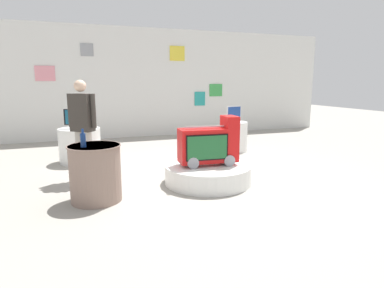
# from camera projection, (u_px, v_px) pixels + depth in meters

# --- Properties ---
(ground_plane) EXTENTS (30.00, 30.00, 0.00)m
(ground_plane) POSITION_uv_depth(u_px,v_px,m) (198.00, 177.00, 5.90)
(ground_plane) COLOR #9E998E
(back_wall_display) EXTENTS (12.81, 0.13, 3.33)m
(back_wall_display) POSITION_uv_depth(u_px,v_px,m) (143.00, 83.00, 10.08)
(back_wall_display) COLOR silver
(back_wall_display) RESTS_ON ground
(main_display_pedestal) EXTENTS (1.47, 1.47, 0.32)m
(main_display_pedestal) POSITION_uv_depth(u_px,v_px,m) (208.00, 174.00, 5.55)
(main_display_pedestal) COLOR white
(main_display_pedestal) RESTS_ON ground
(novelty_firetruck_tv) EXTENTS (1.01, 0.48, 0.82)m
(novelty_firetruck_tv) POSITION_uv_depth(u_px,v_px,m) (209.00, 145.00, 5.46)
(novelty_firetruck_tv) COLOR gray
(novelty_firetruck_tv) RESTS_ON main_display_pedestal
(display_pedestal_left_rear) EXTENTS (0.68, 0.68, 0.73)m
(display_pedestal_left_rear) POSITION_uv_depth(u_px,v_px,m) (233.00, 137.00, 8.07)
(display_pedestal_left_rear) COLOR white
(display_pedestal_left_rear) RESTS_ON ground
(tv_on_left_rear) EXTENTS (0.43, 0.19, 0.39)m
(tv_on_left_rear) POSITION_uv_depth(u_px,v_px,m) (234.00, 113.00, 7.96)
(tv_on_left_rear) COLOR black
(tv_on_left_rear) RESTS_ON display_pedestal_left_rear
(display_pedestal_center_rear) EXTENTS (0.87, 0.87, 0.73)m
(display_pedestal_center_rear) POSITION_uv_depth(u_px,v_px,m) (80.00, 145.00, 6.97)
(display_pedestal_center_rear) COLOR white
(display_pedestal_center_rear) RESTS_ON ground
(tv_on_center_rear) EXTENTS (0.57, 0.20, 0.41)m
(tv_on_center_rear) POSITION_uv_depth(u_px,v_px,m) (78.00, 118.00, 6.85)
(tv_on_center_rear) COLOR black
(tv_on_center_rear) RESTS_ON display_pedestal_center_rear
(side_table_round) EXTENTS (0.75, 0.75, 0.82)m
(side_table_round) POSITION_uv_depth(u_px,v_px,m) (96.00, 173.00, 4.67)
(side_table_round) COLOR gray
(side_table_round) RESTS_ON ground
(bottle_on_side_table) EXTENTS (0.07, 0.07, 0.26)m
(bottle_on_side_table) POSITION_uv_depth(u_px,v_px,m) (83.00, 140.00, 4.43)
(bottle_on_side_table) COLOR navy
(bottle_on_side_table) RESTS_ON side_table_round
(shopper_browsing_near_truck) EXTENTS (0.45, 0.40, 1.74)m
(shopper_browsing_near_truck) POSITION_uv_depth(u_px,v_px,m) (82.00, 123.00, 5.54)
(shopper_browsing_near_truck) COLOR #B2ADA3
(shopper_browsing_near_truck) RESTS_ON ground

